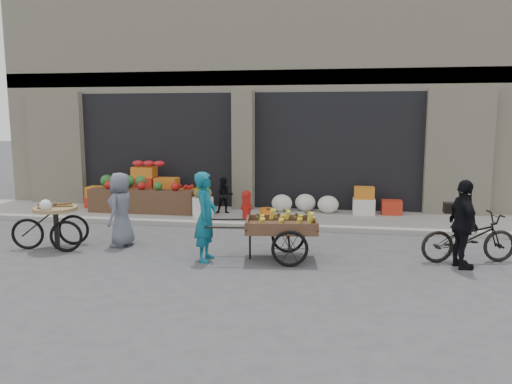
% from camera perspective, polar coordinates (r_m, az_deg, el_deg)
% --- Properties ---
extents(ground, '(80.00, 80.00, 0.00)m').
position_cam_1_polar(ground, '(8.86, -7.67, -8.42)').
color(ground, '#424244').
rests_on(ground, ground).
extents(sidewalk, '(18.00, 2.20, 0.12)m').
position_cam_1_polar(sidewalk, '(12.70, -2.19, -2.85)').
color(sidewalk, gray).
rests_on(sidewalk, ground).
extents(building, '(14.00, 6.45, 7.00)m').
position_cam_1_polar(building, '(16.34, 0.62, 11.38)').
color(building, beige).
rests_on(building, ground).
extents(fruit_display, '(3.10, 1.12, 1.24)m').
position_cam_1_polar(fruit_display, '(13.58, -12.27, 0.32)').
color(fruit_display, red).
rests_on(fruit_display, sidewalk).
extents(pineapple_bin, '(0.52, 0.52, 0.50)m').
position_cam_1_polar(pineapple_bin, '(12.34, -6.08, -1.77)').
color(pineapple_bin, silver).
rests_on(pineapple_bin, sidewalk).
extents(fire_hydrant, '(0.22, 0.22, 0.71)m').
position_cam_1_polar(fire_hydrant, '(12.02, -1.10, -1.36)').
color(fire_hydrant, '#A5140F').
rests_on(fire_hydrant, sidewalk).
extents(orange_bucket, '(0.32, 0.32, 0.30)m').
position_cam_1_polar(orange_bucket, '(11.93, 1.22, -2.57)').
color(orange_bucket, orange).
rests_on(orange_bucket, sidewalk).
extents(right_bay_goods, '(3.35, 0.60, 0.70)m').
position_cam_1_polar(right_bay_goods, '(12.97, 9.74, -1.17)').
color(right_bay_goods, silver).
rests_on(right_bay_goods, sidewalk).
extents(seated_person, '(0.51, 0.43, 0.93)m').
position_cam_1_polar(seated_person, '(12.78, -3.65, -0.40)').
color(seated_person, black).
rests_on(seated_person, sidewalk).
extents(banana_cart, '(2.29, 1.17, 0.92)m').
position_cam_1_polar(banana_cart, '(9.05, 2.60, -3.64)').
color(banana_cart, brown).
rests_on(banana_cart, ground).
extents(vendor_woman, '(0.39, 0.59, 1.62)m').
position_cam_1_polar(vendor_woman, '(9.00, -5.77, -2.81)').
color(vendor_woman, '#0F6076').
rests_on(vendor_woman, ground).
extents(tricycle_cart, '(1.46, 1.04, 0.95)m').
position_cam_1_polar(tricycle_cart, '(10.55, -21.93, -3.05)').
color(tricycle_cart, '#9E7F51').
rests_on(tricycle_cart, ground).
extents(vendor_grey, '(0.51, 0.75, 1.49)m').
position_cam_1_polar(vendor_grey, '(10.35, -15.18, -1.94)').
color(vendor_grey, slate).
rests_on(vendor_grey, ground).
extents(bicycle, '(1.80, 0.96, 0.90)m').
position_cam_1_polar(bicycle, '(9.70, 23.12, -4.80)').
color(bicycle, black).
rests_on(bicycle, ground).
extents(cyclist, '(0.56, 0.96, 1.53)m').
position_cam_1_polar(cyclist, '(9.21, 22.60, -3.44)').
color(cyclist, black).
rests_on(cyclist, ground).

